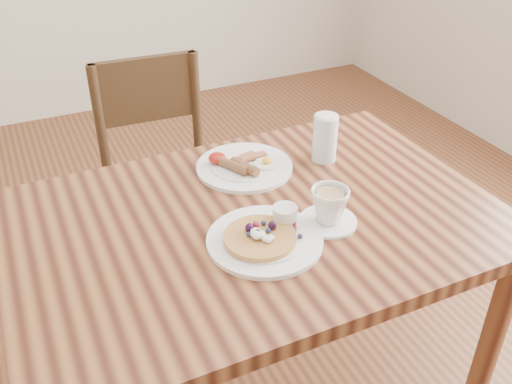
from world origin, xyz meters
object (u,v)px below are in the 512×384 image
breakfast_plate (243,166)px  water_glass (325,138)px  chair_far (162,171)px  pancake_plate (266,236)px  dining_table (256,247)px  teacup_saucer (329,208)px

breakfast_plate → water_glass: water_glass is taller
chair_far → pancake_plate: bearing=94.0°
dining_table → pancake_plate: size_ratio=4.44×
dining_table → teacup_saucer: teacup_saucer is taller
pancake_plate → teacup_saucer: (0.17, 0.00, 0.03)m
pancake_plate → teacup_saucer: teacup_saucer is taller
pancake_plate → teacup_saucer: size_ratio=1.93×
dining_table → teacup_saucer: 0.23m
teacup_saucer → chair_far: bearing=102.4°
breakfast_plate → teacup_saucer: teacup_saucer is taller
dining_table → chair_far: 0.75m
breakfast_plate → water_glass: bearing=-10.9°
dining_table → water_glass: 0.38m
pancake_plate → breakfast_plate: (0.09, 0.32, -0.00)m
water_glass → chair_far: bearing=121.0°
dining_table → breakfast_plate: size_ratio=4.44×
pancake_plate → breakfast_plate: 0.33m
pancake_plate → water_glass: size_ratio=1.98×
pancake_plate → breakfast_plate: pancake_plate is taller
pancake_plate → teacup_saucer: 0.17m
dining_table → breakfast_plate: bearing=74.0°
teacup_saucer → dining_table: bearing=145.6°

